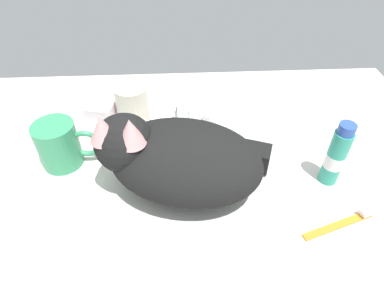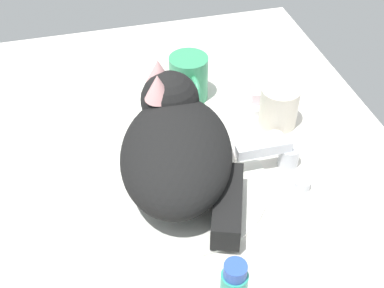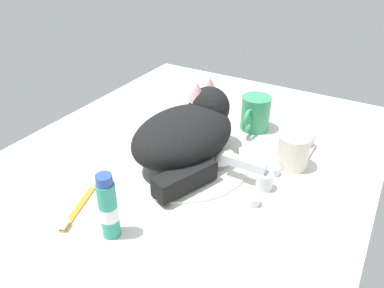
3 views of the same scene
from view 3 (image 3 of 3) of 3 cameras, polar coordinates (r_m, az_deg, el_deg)
name	(u,v)px [view 3 (image 3 of 3)]	position (r cm, az deg, el deg)	size (l,w,h in cm)	color
ground_plane	(184,167)	(88.51, -1.27, -3.53)	(110.00, 82.50, 3.00)	silver
sink_basin	(184,160)	(87.39, -1.29, -2.45)	(30.31, 30.31, 1.00)	silver
faucet	(258,176)	(79.94, 9.91, -4.78)	(14.66, 11.38, 5.72)	silver
cat	(188,132)	(84.59, -0.54, 1.87)	(32.21, 23.84, 15.73)	black
coffee_mug	(255,113)	(100.62, 9.53, 4.60)	(11.90, 7.66, 9.07)	#389966
rinse_cup	(293,151)	(87.22, 15.07, -1.05)	(7.16, 7.16, 7.85)	silver
soap_dish	(299,148)	(95.19, 15.89, -0.62)	(9.00, 6.40, 1.20)	white
soap_bar	(300,142)	(94.28, 16.04, 0.31)	(6.14, 4.44, 2.39)	silver
toothpaste_bottle	(108,208)	(67.13, -12.58, -9.47)	(3.35, 3.35, 12.97)	teal
toothbrush	(76,210)	(76.85, -17.21, -9.55)	(12.90, 5.30, 1.60)	orange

